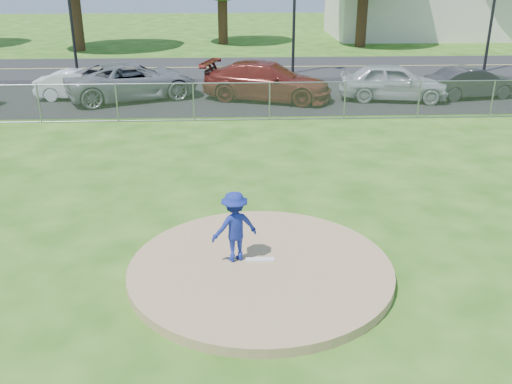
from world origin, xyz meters
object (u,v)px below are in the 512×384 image
traffic_signal_left (75,12)px  parked_car_gray (133,81)px  traffic_cone (79,95)px  parked_car_white (80,85)px  traffic_signal_right (497,10)px  parked_car_charcoal (472,83)px  parked_car_pearl (393,82)px  commercial_building (431,9)px  parked_car_darkred (267,81)px  pitcher (235,227)px

traffic_signal_left → parked_car_gray: traffic_signal_left is taller
traffic_cone → parked_car_white: (-0.04, 0.60, 0.31)m
traffic_signal_right → parked_car_charcoal: size_ratio=1.33×
traffic_signal_left → parked_car_gray: bearing=-57.9°
traffic_cone → parked_car_pearl: bearing=-1.0°
parked_car_white → parked_car_charcoal: 18.00m
traffic_signal_left → traffic_cone: (1.42, -6.55, -3.02)m
traffic_cone → commercial_building: bearing=44.0°
traffic_signal_left → traffic_signal_right: size_ratio=1.00×
commercial_building → traffic_signal_right: traffic_signal_right is taller
traffic_signal_left → parked_car_darkred: (9.89, -6.51, -2.51)m
parked_car_white → parked_car_pearl: 14.25m
parked_car_white → traffic_cone: bearing=-174.1°
commercial_building → parked_car_white: size_ratio=4.20×
traffic_cone → parked_car_darkred: (8.47, 0.04, 0.52)m
commercial_building → traffic_cone: size_ratio=24.96×
traffic_signal_right → parked_car_gray: (-19.21, -6.04, -2.52)m
traffic_signal_left → pitcher: (8.25, -21.71, -2.41)m
traffic_signal_right → parked_car_darkred: size_ratio=0.96×
commercial_building → parked_car_gray: (-20.98, -22.04, -1.32)m
traffic_signal_right → parked_car_pearl: bearing=-137.4°
commercial_building → parked_car_gray: size_ratio=2.74×
traffic_signal_left → commercial_building: bearing=32.9°
parked_car_gray → traffic_signal_right: bearing=-95.2°
traffic_signal_left → parked_car_darkred: traffic_signal_left is taller
pitcher → traffic_cone: (-6.83, 15.16, -0.61)m
parked_car_white → parked_car_gray: parked_car_gray is taller
commercial_building → pitcher: 41.19m
traffic_cone → traffic_signal_right: bearing=16.9°
parked_car_gray → parked_car_pearl: size_ratio=1.23×
pitcher → parked_car_gray: bearing=-95.0°
parked_car_gray → parked_car_darkred: size_ratio=1.03×
parked_car_darkred → parked_car_charcoal: bearing=-71.7°
traffic_signal_left → parked_car_charcoal: bearing=-18.6°
commercial_building → traffic_cone: (-23.34, -22.55, -1.82)m
parked_car_white → parked_car_charcoal: bearing=-90.1°
commercial_building → parked_car_darkred: (-14.87, -22.51, -1.30)m
pitcher → traffic_signal_right: bearing=-145.1°
traffic_signal_right → parked_car_pearl: 10.36m
traffic_signal_right → parked_car_darkred: traffic_signal_right is taller
traffic_signal_left → traffic_signal_right: 23.00m
pitcher → parked_car_white: 17.20m
parked_car_white → traffic_signal_left: bearing=14.7°
commercial_building → traffic_signal_left: bearing=-147.1°
traffic_signal_right → parked_car_darkred: 14.85m
parked_car_pearl → traffic_signal_left: bearing=76.1°
pitcher → parked_car_pearl: (7.35, 14.91, -0.11)m
parked_car_white → parked_car_darkred: parked_car_darkred is taller
traffic_signal_right → parked_car_charcoal: bearing=-119.1°
commercial_building → traffic_signal_right: bearing=-96.3°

